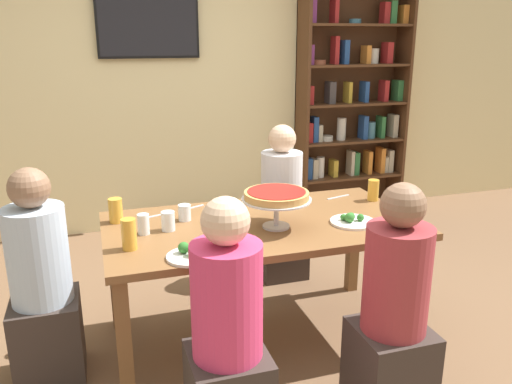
% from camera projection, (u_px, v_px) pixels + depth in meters
% --- Properties ---
extents(ground_plane, '(12.00, 12.00, 0.00)m').
position_uv_depth(ground_plane, '(261.00, 337.00, 3.15)').
color(ground_plane, brown).
extents(rear_partition, '(8.00, 0.12, 2.80)m').
position_uv_depth(rear_partition, '(187.00, 76.00, 4.75)').
color(rear_partition, beige).
rests_on(rear_partition, ground_plane).
extents(dining_table, '(1.74, 0.92, 0.74)m').
position_uv_depth(dining_table, '(261.00, 236.00, 2.96)').
color(dining_table, brown).
rests_on(dining_table, ground_plane).
extents(bookshelf, '(1.10, 0.30, 2.21)m').
position_uv_depth(bookshelf, '(351.00, 104.00, 5.13)').
color(bookshelf, '#4C2D19').
rests_on(bookshelf, ground_plane).
extents(television, '(0.87, 0.05, 0.52)m').
position_uv_depth(television, '(148.00, 27.00, 4.45)').
color(television, black).
extents(diner_near_left, '(0.34, 0.34, 1.15)m').
position_uv_depth(diner_near_left, '(228.00, 345.00, 2.21)').
color(diner_near_left, '#382D28').
rests_on(diner_near_left, ground_plane).
extents(diner_near_right, '(0.34, 0.34, 1.15)m').
position_uv_depth(diner_near_right, '(393.00, 320.00, 2.40)').
color(diner_near_right, '#382D28').
rests_on(diner_near_right, ground_plane).
extents(diner_far_right, '(0.34, 0.34, 1.15)m').
position_uv_depth(diner_far_right, '(281.00, 213.00, 3.85)').
color(diner_far_right, '#382D28').
rests_on(diner_far_right, ground_plane).
extents(diner_head_west, '(0.34, 0.34, 1.15)m').
position_uv_depth(diner_head_west, '(43.00, 293.00, 2.65)').
color(diner_head_west, '#382D28').
rests_on(diner_head_west, ground_plane).
extents(deep_dish_pizza_stand, '(0.38, 0.38, 0.21)m').
position_uv_depth(deep_dish_pizza_stand, '(276.00, 197.00, 2.81)').
color(deep_dish_pizza_stand, silver).
rests_on(deep_dish_pizza_stand, dining_table).
extents(salad_plate_near_diner, '(0.26, 0.26, 0.07)m').
position_uv_depth(salad_plate_near_diner, '(352.00, 221.00, 2.91)').
color(salad_plate_near_diner, white).
rests_on(salad_plate_near_diner, dining_table).
extents(salad_plate_far_diner, '(0.23, 0.23, 0.07)m').
position_uv_depth(salad_plate_far_diner, '(190.00, 254.00, 2.46)').
color(salad_plate_far_diner, white).
rests_on(salad_plate_far_diner, dining_table).
extents(beer_glass_amber_tall, '(0.07, 0.07, 0.13)m').
position_uv_depth(beer_glass_amber_tall, '(373.00, 190.00, 3.31)').
color(beer_glass_amber_tall, gold).
rests_on(beer_glass_amber_tall, dining_table).
extents(beer_glass_amber_short, '(0.08, 0.08, 0.14)m').
position_uv_depth(beer_glass_amber_short, '(116.00, 210.00, 2.92)').
color(beer_glass_amber_short, gold).
rests_on(beer_glass_amber_short, dining_table).
extents(beer_glass_amber_spare, '(0.07, 0.07, 0.16)m').
position_uv_depth(beer_glass_amber_spare, '(129.00, 234.00, 2.54)').
color(beer_glass_amber_spare, gold).
rests_on(beer_glass_amber_spare, dining_table).
extents(water_glass_clear_near, '(0.06, 0.06, 0.11)m').
position_uv_depth(water_glass_clear_near, '(143.00, 224.00, 2.75)').
color(water_glass_clear_near, white).
rests_on(water_glass_clear_near, dining_table).
extents(water_glass_clear_far, '(0.07, 0.07, 0.09)m').
position_uv_depth(water_glass_clear_far, '(185.00, 213.00, 2.95)').
color(water_glass_clear_far, white).
rests_on(water_glass_clear_far, dining_table).
extents(water_glass_clear_spare, '(0.07, 0.07, 0.11)m').
position_uv_depth(water_glass_clear_spare, '(168.00, 221.00, 2.80)').
color(water_glass_clear_spare, white).
rests_on(water_glass_clear_spare, dining_table).
extents(cutlery_fork_near, '(0.18, 0.06, 0.00)m').
position_uv_depth(cutlery_fork_near, '(338.00, 197.00, 3.38)').
color(cutlery_fork_near, silver).
rests_on(cutlery_fork_near, dining_table).
extents(cutlery_knife_near, '(0.17, 0.08, 0.00)m').
position_uv_depth(cutlery_knife_near, '(191.00, 208.00, 3.17)').
color(cutlery_knife_near, silver).
rests_on(cutlery_knife_near, dining_table).
extents(cutlery_fork_far, '(0.18, 0.03, 0.00)m').
position_uv_depth(cutlery_fork_far, '(276.00, 202.00, 3.28)').
color(cutlery_fork_far, silver).
rests_on(cutlery_fork_far, dining_table).
extents(cutlery_knife_far, '(0.18, 0.07, 0.00)m').
position_uv_depth(cutlery_knife_far, '(155.00, 216.00, 3.03)').
color(cutlery_knife_far, silver).
rests_on(cutlery_knife_far, dining_table).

